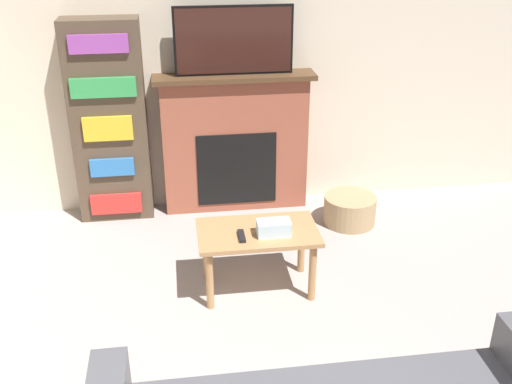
{
  "coord_description": "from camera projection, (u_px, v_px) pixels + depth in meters",
  "views": [
    {
      "loc": [
        -0.4,
        -1.02,
        2.41
      ],
      "look_at": [
        0.07,
        2.37,
        0.77
      ],
      "focal_mm": 42.0,
      "sensor_mm": 36.0,
      "label": 1
    }
  ],
  "objects": [
    {
      "name": "tv",
      "position": [
        234.0,
        41.0,
        4.69
      ],
      "size": [
        0.94,
        0.03,
        0.54
      ],
      "color": "black",
      "rests_on": "fireplace"
    },
    {
      "name": "remote_control",
      "position": [
        242.0,
        236.0,
        3.89
      ],
      "size": [
        0.04,
        0.15,
        0.02
      ],
      "color": "black",
      "rests_on": "coffee_table"
    },
    {
      "name": "fireplace",
      "position": [
        235.0,
        142.0,
        5.08
      ],
      "size": [
        1.32,
        0.28,
        1.19
      ],
      "color": "brown",
      "rests_on": "ground_plane"
    },
    {
      "name": "wall_back",
      "position": [
        222.0,
        50.0,
        4.87
      ],
      "size": [
        5.74,
        0.06,
        2.7
      ],
      "color": "beige",
      "rests_on": "ground_plane"
    },
    {
      "name": "storage_basket",
      "position": [
        350.0,
        210.0,
        5.0
      ],
      "size": [
        0.43,
        0.43,
        0.24
      ],
      "color": "tan",
      "rests_on": "ground_plane"
    },
    {
      "name": "coffee_table",
      "position": [
        258.0,
        241.0,
        4.01
      ],
      "size": [
        0.8,
        0.47,
        0.46
      ],
      "color": "#A87A4C",
      "rests_on": "ground_plane"
    },
    {
      "name": "bookshelf",
      "position": [
        109.0,
        123.0,
        4.83
      ],
      "size": [
        0.6,
        0.29,
        1.65
      ],
      "color": "#4C3D2D",
      "rests_on": "ground_plane"
    },
    {
      "name": "tissue_box",
      "position": [
        274.0,
        228.0,
        3.91
      ],
      "size": [
        0.22,
        0.12,
        0.1
      ],
      "color": "silver",
      "rests_on": "coffee_table"
    }
  ]
}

